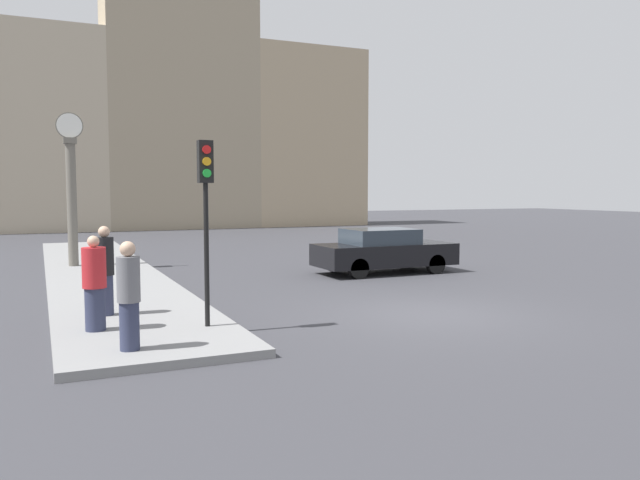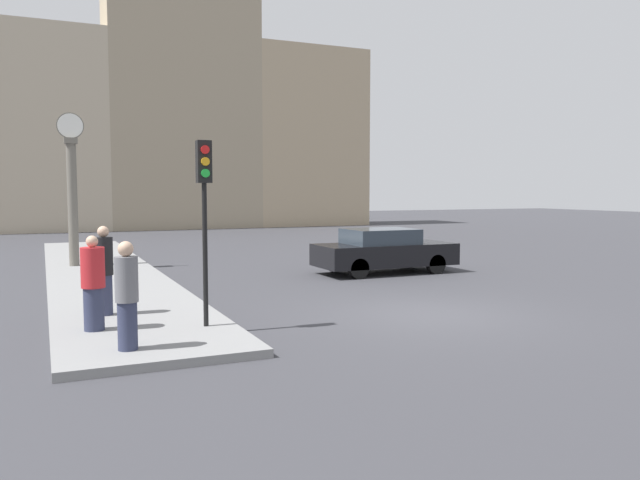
% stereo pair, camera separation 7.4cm
% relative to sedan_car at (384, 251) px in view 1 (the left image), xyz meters
% --- Properties ---
extents(ground_plane, '(120.00, 120.00, 0.00)m').
position_rel_sedan_car_xyz_m(ground_plane, '(-2.46, -6.12, -0.72)').
color(ground_plane, '#38383D').
extents(sidewalk_corner, '(3.20, 22.90, 0.15)m').
position_rel_sedan_car_xyz_m(sidewalk_corner, '(-8.25, 3.33, -0.64)').
color(sidewalk_corner, gray).
rests_on(sidewalk_corner, ground_plane).
extents(building_row, '(30.61, 5.00, 18.61)m').
position_rel_sedan_car_xyz_m(building_row, '(-2.19, 27.04, 6.94)').
color(building_row, '#B7A88E').
rests_on(building_row, ground_plane).
extents(sedan_car, '(4.43, 1.87, 1.42)m').
position_rel_sedan_car_xyz_m(sedan_car, '(0.00, 0.00, 0.00)').
color(sedan_car, black).
rests_on(sedan_car, ground_plane).
extents(traffic_light_near, '(0.26, 0.24, 3.38)m').
position_rel_sedan_car_xyz_m(traffic_light_near, '(-7.21, -6.05, 1.86)').
color(traffic_light_near, black).
rests_on(traffic_light_near, sidewalk_corner).
extents(street_clock, '(0.85, 0.41, 5.00)m').
position_rel_sedan_car_xyz_m(street_clock, '(-8.97, 4.82, 1.90)').
color(street_clock, '#666056').
rests_on(street_clock, sidewalk_corner).
extents(pedestrian_red_top, '(0.41, 0.41, 1.69)m').
position_rel_sedan_car_xyz_m(pedestrian_red_top, '(-9.11, -5.58, 0.26)').
color(pedestrian_red_top, '#2D334C').
rests_on(pedestrian_red_top, sidewalk_corner).
extents(pedestrian_grey_jacket, '(0.36, 0.36, 1.70)m').
position_rel_sedan_car_xyz_m(pedestrian_grey_jacket, '(-8.74, -7.24, 0.28)').
color(pedestrian_grey_jacket, '#2D334C').
rests_on(pedestrian_grey_jacket, sidewalk_corner).
extents(pedestrian_black_jacket, '(0.36, 0.36, 1.78)m').
position_rel_sedan_car_xyz_m(pedestrian_black_jacket, '(-8.81, -4.22, 0.32)').
color(pedestrian_black_jacket, '#2D334C').
rests_on(pedestrian_black_jacket, sidewalk_corner).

